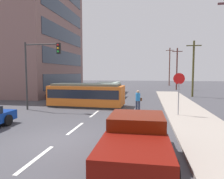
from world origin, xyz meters
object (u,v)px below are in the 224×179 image
object	(u,v)px
streetcar_tram	(87,95)
pedestrian_crossing	(138,99)
parked_sedan_mid	(62,94)
stop_sign	(179,85)
city_bus	(107,89)
utility_pole_far	(177,68)
utility_pole_distant	(170,66)
pickup_truck_parked	(136,139)
utility_pole_mid	(193,68)
traffic_light_mast	(39,63)

from	to	relation	value
streetcar_tram	pedestrian_crossing	xyz separation A→B (m)	(4.69, -1.67, -0.13)
parked_sedan_mid	stop_sign	world-z (taller)	stop_sign
streetcar_tram	parked_sedan_mid	distance (m)	5.75
city_bus	utility_pole_far	xyz separation A→B (m)	(9.84, 14.25, 2.79)
pedestrian_crossing	parked_sedan_mid	distance (m)	10.48
parked_sedan_mid	utility_pole_distant	distance (m)	31.77
city_bus	pickup_truck_parked	distance (m)	17.30
stop_sign	utility_pole_distant	size ratio (longest dim) A/B	0.33
utility_pole_far	utility_pole_mid	bearing A→B (deg)	-87.26
stop_sign	traffic_light_mast	bearing A→B (deg)	175.88
pedestrian_crossing	utility_pole_far	distance (m)	22.73
pedestrian_crossing	parked_sedan_mid	world-z (taller)	pedestrian_crossing
utility_pole_mid	stop_sign	bearing A→B (deg)	-105.62
utility_pole_distant	utility_pole_mid	bearing A→B (deg)	-88.51
city_bus	utility_pole_mid	xyz separation A→B (m)	(10.35, 3.48, 2.60)
utility_pole_far	city_bus	bearing A→B (deg)	-124.62
streetcar_tram	traffic_light_mast	world-z (taller)	traffic_light_mast
traffic_light_mast	utility_pole_mid	bearing A→B (deg)	39.59
utility_pole_mid	utility_pole_far	distance (m)	10.79
parked_sedan_mid	utility_pole_mid	bearing A→B (deg)	19.51
pedestrian_crossing	pickup_truck_parked	distance (m)	9.21
streetcar_tram	utility_pole_distant	world-z (taller)	utility_pole_distant
city_bus	pedestrian_crossing	bearing A→B (deg)	-61.89
city_bus	parked_sedan_mid	distance (m)	5.19
streetcar_tram	traffic_light_mast	xyz separation A→B (m)	(-3.20, -2.43, 2.77)
streetcar_tram	utility_pole_distant	xyz separation A→B (m)	(10.44, 31.91, 3.54)
parked_sedan_mid	utility_pole_mid	world-z (taller)	utility_pole_mid
stop_sign	city_bus	bearing A→B (deg)	127.07
streetcar_tram	utility_pole_distant	size ratio (longest dim) A/B	0.76
parked_sedan_mid	utility_pole_far	xyz separation A→B (m)	(14.65, 16.15, 3.25)
city_bus	utility_pole_mid	world-z (taller)	utility_pole_mid
parked_sedan_mid	traffic_light_mast	distance (m)	7.22
utility_pole_mid	utility_pole_far	size ratio (longest dim) A/B	0.95
city_bus	utility_pole_mid	distance (m)	11.23
utility_pole_mid	pickup_truck_parked	bearing A→B (deg)	-106.44
utility_pole_mid	utility_pole_distant	xyz separation A→B (m)	(-0.59, 22.57, 0.93)
pedestrian_crossing	pickup_truck_parked	world-z (taller)	pedestrian_crossing
pedestrian_crossing	utility_pole_far	world-z (taller)	utility_pole_far
pedestrian_crossing	stop_sign	bearing A→B (deg)	-28.49
streetcar_tram	utility_pole_distant	distance (m)	33.76
pickup_truck_parked	utility_pole_mid	size ratio (longest dim) A/B	0.72
city_bus	pedestrian_crossing	distance (m)	8.54
stop_sign	traffic_light_mast	size ratio (longest dim) A/B	0.52
utility_pole_distant	stop_sign	bearing A→B (deg)	-94.75
streetcar_tram	city_bus	size ratio (longest dim) A/B	1.29
pickup_truck_parked	utility_pole_mid	bearing A→B (deg)	73.56
parked_sedan_mid	utility_pole_mid	xyz separation A→B (m)	(15.17, 5.37, 3.05)
streetcar_tram	city_bus	world-z (taller)	streetcar_tram
utility_pole_mid	utility_pole_distant	world-z (taller)	utility_pole_distant
stop_sign	utility_pole_far	distance (m)	23.57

